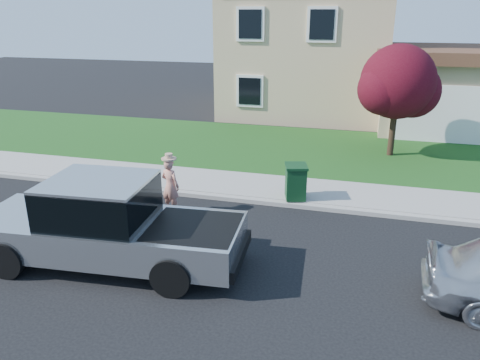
# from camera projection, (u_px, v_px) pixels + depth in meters

# --- Properties ---
(ground) EXTENTS (80.00, 80.00, 0.00)m
(ground) POSITION_uv_depth(u_px,v_px,m) (209.00, 248.00, 10.72)
(ground) COLOR black
(ground) RESTS_ON ground
(curb) EXTENTS (40.00, 0.20, 0.12)m
(curb) POSITION_uv_depth(u_px,v_px,m) (276.00, 203.00, 13.08)
(curb) COLOR gray
(curb) RESTS_ON ground
(sidewalk) EXTENTS (40.00, 2.00, 0.15)m
(sidewalk) POSITION_uv_depth(u_px,v_px,m) (283.00, 189.00, 14.07)
(sidewalk) COLOR gray
(sidewalk) RESTS_ON ground
(lawn) EXTENTS (40.00, 7.00, 0.10)m
(lawn) POSITION_uv_depth(u_px,v_px,m) (304.00, 150.00, 18.16)
(lawn) COLOR #113C14
(lawn) RESTS_ON ground
(house) EXTENTS (14.00, 11.30, 6.85)m
(house) POSITION_uv_depth(u_px,v_px,m) (334.00, 52.00, 24.19)
(house) COLOR tan
(house) RESTS_ON ground
(pickup_truck) EXTENTS (5.89, 2.42, 1.89)m
(pickup_truck) POSITION_uv_depth(u_px,v_px,m) (107.00, 226.00, 9.79)
(pickup_truck) COLOR black
(pickup_truck) RESTS_ON ground
(woman) EXTENTS (0.62, 0.49, 1.64)m
(woman) POSITION_uv_depth(u_px,v_px,m) (170.00, 185.00, 12.42)
(woman) COLOR tan
(woman) RESTS_ON ground
(ornamental_tree) EXTENTS (2.92, 2.63, 4.00)m
(ornamental_tree) POSITION_uv_depth(u_px,v_px,m) (399.00, 85.00, 16.53)
(ornamental_tree) COLOR black
(ornamental_tree) RESTS_ON lawn
(trash_bin) EXTENTS (0.75, 0.81, 0.97)m
(trash_bin) POSITION_uv_depth(u_px,v_px,m) (296.00, 181.00, 13.05)
(trash_bin) COLOR black
(trash_bin) RESTS_ON sidewalk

